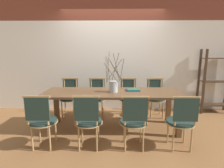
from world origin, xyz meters
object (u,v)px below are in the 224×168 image
at_px(vase_centerpiece, 113,86).
at_px(shelving_rack, 216,82).
at_px(dining_table, 112,97).
at_px(chair_far_center, 128,96).
at_px(book_stack, 133,90).
at_px(chair_near_center, 134,120).

relative_size(vase_centerpiece, shelving_rack, 0.48).
bearing_deg(shelving_rack, dining_table, -158.04).
relative_size(chair_far_center, book_stack, 3.18).
bearing_deg(chair_far_center, vase_centerpiece, 64.91).
bearing_deg(chair_near_center, chair_far_center, 88.90).
xyz_separation_m(dining_table, vase_centerpiece, (0.03, -0.02, 0.22)).
height_order(dining_table, book_stack, book_stack).
height_order(dining_table, shelving_rack, shelving_rack).
relative_size(dining_table, book_stack, 9.33).
xyz_separation_m(chair_far_center, book_stack, (0.03, -0.62, 0.28)).
relative_size(chair_near_center, book_stack, 3.18).
bearing_deg(chair_near_center, book_stack, 85.59).
xyz_separation_m(chair_near_center, book_stack, (0.06, 0.81, 0.28)).
distance_m(vase_centerpiece, shelving_rack, 2.72).
bearing_deg(vase_centerpiece, book_stack, 16.96).
distance_m(chair_far_center, vase_centerpiece, 0.90).
bearing_deg(dining_table, shelving_rack, 21.96).
bearing_deg(chair_far_center, shelving_rack, -171.89).
height_order(dining_table, vase_centerpiece, vase_centerpiece).
distance_m(chair_near_center, chair_far_center, 1.43).
height_order(dining_table, chair_near_center, chair_near_center).
xyz_separation_m(book_stack, shelving_rack, (2.13, 0.93, 0.01)).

